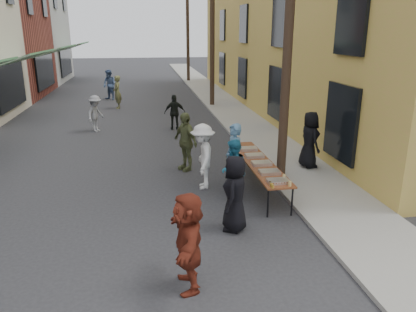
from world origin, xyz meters
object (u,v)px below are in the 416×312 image
object	(u,v)px
utility_pole_near	(289,17)
guest_front_c	(233,170)
utility_pole_mid	(212,24)
utility_pole_far	(188,26)
catering_tray_sausage	(278,181)
serving_table	(258,163)
server	(310,140)
guest_front_a	(235,194)

from	to	relation	value
utility_pole_near	guest_front_c	bearing A→B (deg)	-142.04
utility_pole_mid	utility_pole_far	bearing A→B (deg)	90.00
utility_pole_near	catering_tray_sausage	size ratio (longest dim) A/B	18.00
serving_table	guest_front_c	size ratio (longest dim) A/B	2.51
server	utility_pole_far	bearing A→B (deg)	-3.34
utility_pole_near	server	xyz separation A→B (m)	(1.07, 0.58, -3.54)
guest_front_a	guest_front_c	xyz separation A→B (m)	(0.31, 1.57, -0.04)
utility_pole_near	catering_tray_sausage	world-z (taller)	utility_pole_near
serving_table	guest_front_a	world-z (taller)	guest_front_a
utility_pole_mid	guest_front_a	world-z (taller)	utility_pole_mid
utility_pole_far	guest_front_a	size ratio (longest dim) A/B	5.39
utility_pole_far	catering_tray_sausage	distance (m)	26.52
utility_pole_near	serving_table	xyz separation A→B (m)	(-0.87, -0.60, -3.79)
utility_pole_far	serving_table	bearing A→B (deg)	-92.03
utility_pole_mid	serving_table	size ratio (longest dim) A/B	2.25
utility_pole_far	guest_front_a	xyz separation A→B (m)	(-2.05, -26.93, -3.66)
utility_pole_mid	serving_table	distance (m)	13.19
serving_table	guest_front_c	distance (m)	1.15
server	guest_front_c	bearing A→B (deg)	118.57
server	guest_front_a	bearing A→B (deg)	132.33
catering_tray_sausage	utility_pole_mid	bearing A→B (deg)	86.50
serving_table	guest_front_c	bearing A→B (deg)	-138.86
utility_pole_mid	serving_table	world-z (taller)	utility_pole_mid
catering_tray_sausage	server	bearing A→B (deg)	55.47
guest_front_c	serving_table	bearing A→B (deg)	150.66
utility_pole_far	catering_tray_sausage	xyz separation A→B (m)	(-0.87, -26.25, -3.71)
utility_pole_far	catering_tray_sausage	size ratio (longest dim) A/B	18.00
serving_table	server	distance (m)	2.29
serving_table	catering_tray_sausage	bearing A→B (deg)	-90.00
utility_pole_near	utility_pole_mid	bearing A→B (deg)	90.00
serving_table	guest_front_c	world-z (taller)	guest_front_c
utility_pole_far	catering_tray_sausage	world-z (taller)	utility_pole_far
guest_front_a	server	size ratio (longest dim) A/B	0.97
catering_tray_sausage	guest_front_a	bearing A→B (deg)	-150.03
utility_pole_near	catering_tray_sausage	distance (m)	4.43
utility_pole_mid	serving_table	bearing A→B (deg)	-93.96
guest_front_c	server	distance (m)	3.42
utility_pole_far	serving_table	distance (m)	24.90
guest_front_a	guest_front_c	distance (m)	1.61
guest_front_c	server	world-z (taller)	server
catering_tray_sausage	guest_front_a	world-z (taller)	guest_front_a
utility_pole_mid	guest_front_c	distance (m)	13.97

